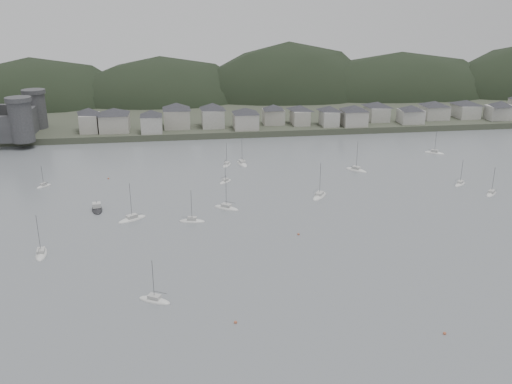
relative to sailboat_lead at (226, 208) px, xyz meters
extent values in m
plane|color=slate|center=(9.26, -77.40, -0.17)|extent=(900.00, 900.00, 0.00)
cube|color=#383D2D|center=(9.26, 217.60, 1.33)|extent=(900.00, 250.00, 3.00)
ellipsoid|color=black|center=(-101.61, 194.54, -10.31)|extent=(138.98, 92.48, 81.13)
ellipsoid|color=black|center=(-23.04, 195.46, -10.14)|extent=(132.08, 90.41, 79.74)
ellipsoid|color=black|center=(59.91, 195.53, -12.85)|extent=(133.88, 88.37, 101.41)
ellipsoid|color=black|center=(135.21, 190.51, -10.49)|extent=(165.81, 81.78, 82.55)
cylinder|color=#38383B|center=(-82.74, 88.60, 11.83)|extent=(10.00, 10.00, 18.00)
cylinder|color=#38383B|center=(-82.74, 116.60, 11.33)|extent=(10.00, 10.00, 17.00)
cube|color=#38383B|center=(-82.74, 102.60, 8.83)|extent=(3.50, 30.00, 12.00)
cube|color=#A4A095|center=(-55.74, 104.56, 7.12)|extent=(8.34, 12.91, 8.59)
pyramid|color=#27272C|center=(-55.74, 104.56, 12.92)|extent=(15.78, 15.78, 3.01)
cube|color=#A4A095|center=(-44.06, 103.92, 7.01)|extent=(13.68, 13.35, 8.36)
pyramid|color=#27272C|center=(-44.06, 103.92, 12.65)|extent=(20.07, 20.07, 2.93)
cube|color=#A19F97|center=(-26.31, 98.62, 6.87)|extent=(9.78, 10.20, 8.08)
pyramid|color=#27272C|center=(-26.31, 98.62, 12.32)|extent=(14.83, 14.83, 2.83)
cube|color=#A4A095|center=(-14.25, 108.24, 7.37)|extent=(12.59, 13.33, 9.09)
pyramid|color=#27272C|center=(-14.25, 108.24, 13.51)|extent=(19.24, 19.24, 3.18)
cube|color=#A19F97|center=(3.52, 106.70, 7.26)|extent=(10.74, 12.17, 8.87)
pyramid|color=#27272C|center=(3.52, 106.70, 13.25)|extent=(17.01, 17.01, 3.10)
cube|color=#A4A095|center=(19.19, 100.13, 6.67)|extent=(11.63, 12.09, 7.69)
pyramid|color=#27272C|center=(19.19, 100.13, 11.86)|extent=(17.61, 17.61, 2.69)
cube|color=#A4A095|center=(34.51, 108.79, 6.55)|extent=(10.37, 9.35, 7.44)
pyramid|color=#27272C|center=(34.51, 108.79, 11.57)|extent=(14.65, 14.65, 2.60)
cube|color=#A4A095|center=(47.89, 106.39, 6.44)|extent=(8.24, 12.20, 7.22)
pyramid|color=#27272C|center=(47.89, 106.39, 11.31)|extent=(15.17, 15.17, 2.53)
cube|color=#A19F97|center=(61.76, 101.15, 6.56)|extent=(8.06, 10.91, 7.46)
pyramid|color=#27272C|center=(61.76, 101.15, 11.59)|extent=(14.08, 14.08, 2.61)
cube|color=#A4A095|center=(74.08, 99.66, 6.66)|extent=(11.73, 11.78, 7.66)
pyramid|color=#27272C|center=(74.08, 99.66, 11.83)|extent=(17.46, 17.46, 2.68)
cube|color=#A19F97|center=(89.90, 109.51, 6.49)|extent=(10.19, 13.02, 7.33)
pyramid|color=#27272C|center=(89.90, 109.51, 11.44)|extent=(17.23, 17.23, 2.57)
cube|color=#A19F97|center=(104.81, 100.66, 6.27)|extent=(11.70, 9.81, 6.88)
pyramid|color=#27272C|center=(104.81, 100.66, 10.91)|extent=(15.97, 15.97, 2.41)
cube|color=#A19F97|center=(121.66, 109.51, 6.33)|extent=(12.83, 12.48, 7.00)
pyramid|color=#27272C|center=(121.66, 109.51, 11.05)|extent=(18.79, 18.79, 2.45)
cube|color=#A19F97|center=(139.99, 110.02, 6.31)|extent=(11.07, 13.50, 6.97)
pyramid|color=#27272C|center=(139.99, 110.02, 11.02)|extent=(18.25, 18.25, 2.44)
cube|color=#A19F97|center=(155.28, 102.32, 6.50)|extent=(13.75, 9.12, 7.34)
pyramid|color=#27272C|center=(155.28, 102.32, 11.45)|extent=(16.97, 16.97, 2.57)
ellipsoid|color=silver|center=(0.00, 0.00, -0.12)|extent=(8.84, 7.53, 1.77)
cube|color=#BAB9B5|center=(0.00, 0.00, 1.06)|extent=(3.66, 3.41, 0.70)
cylinder|color=#3F3F42|center=(0.00, 0.00, 5.57)|extent=(0.12, 0.12, 11.09)
cylinder|color=#3F3F42|center=(1.29, 0.94, 1.61)|extent=(3.28, 2.44, 0.10)
ellipsoid|color=silver|center=(4.75, 48.31, -0.12)|extent=(5.05, 7.55, 1.45)
cube|color=#BAB9B5|center=(4.75, 48.31, 0.90)|extent=(2.48, 2.96, 0.70)
cylinder|color=#3F3F42|center=(4.75, 48.31, 4.55)|extent=(0.12, 0.12, 9.04)
cylinder|color=#3F3F42|center=(4.22, 49.50, 1.45)|extent=(1.41, 3.02, 0.10)
ellipsoid|color=silver|center=(-29.35, -5.35, -0.12)|extent=(9.40, 7.60, 1.86)
cube|color=#BAB9B5|center=(-29.35, -5.35, 1.11)|extent=(3.84, 3.50, 0.70)
cylinder|color=#3F3F42|center=(-29.35, -5.35, 5.84)|extent=(0.12, 0.12, 11.62)
cylinder|color=#3F3F42|center=(-27.96, -6.27, 1.66)|extent=(3.55, 2.38, 0.10)
ellipsoid|color=silver|center=(2.20, 26.95, -0.12)|extent=(5.93, 6.31, 1.31)
cube|color=#BAB9B5|center=(2.20, 26.95, 0.83)|extent=(2.61, 2.68, 0.70)
cylinder|color=#3F3F42|center=(2.20, 26.95, 4.13)|extent=(0.12, 0.12, 8.21)
cylinder|color=#3F3F42|center=(1.41, 27.83, 1.38)|extent=(2.03, 2.28, 0.10)
ellipsoid|color=silver|center=(11.09, 49.03, -0.12)|extent=(4.74, 9.86, 1.89)
cube|color=#BAB9B5|center=(11.09, 49.03, 1.12)|extent=(2.66, 3.64, 0.70)
cylinder|color=#3F3F42|center=(11.09, 49.03, 5.94)|extent=(0.12, 0.12, 11.82)
cylinder|color=#3F3F42|center=(11.41, 50.70, 1.67)|extent=(0.89, 4.20, 0.10)
ellipsoid|color=silver|center=(-11.32, -9.47, -0.12)|extent=(8.19, 4.05, 1.57)
cube|color=#BAB9B5|center=(-11.32, -9.47, 0.96)|extent=(3.04, 2.25, 0.70)
cylinder|color=#3F3F42|center=(-11.32, -9.47, 4.93)|extent=(0.12, 0.12, 9.81)
cylinder|color=#3F3F42|center=(-12.70, -9.76, 1.51)|extent=(3.48, 0.81, 0.10)
ellipsoid|color=silver|center=(32.41, 6.53, -0.12)|extent=(7.96, 9.43, 1.89)
cube|color=#BAB9B5|center=(32.41, 6.53, 1.12)|extent=(3.62, 3.90, 0.70)
cylinder|color=#3F3F42|center=(32.41, 6.53, 5.93)|extent=(0.12, 0.12, 11.81)
cylinder|color=#3F3F42|center=(31.42, 7.91, 1.67)|extent=(2.56, 3.51, 0.10)
ellipsoid|color=silver|center=(-62.78, 31.36, -0.12)|extent=(5.29, 5.68, 1.18)
cube|color=#BAB9B5|center=(-62.78, 31.36, 0.77)|extent=(2.33, 2.41, 0.70)
cylinder|color=#3F3F42|center=(-62.78, 31.36, 3.71)|extent=(0.12, 0.12, 7.37)
cylinder|color=#3F3F42|center=(-62.09, 30.56, 1.32)|extent=(1.82, 2.06, 0.10)
ellipsoid|color=silver|center=(96.01, 53.31, -0.12)|extent=(8.39, 7.12, 1.68)
cube|color=#BAB9B5|center=(96.01, 53.31, 1.02)|extent=(3.47, 3.23, 0.70)
cylinder|color=#3F3F42|center=(96.01, 53.31, 5.28)|extent=(0.12, 0.12, 10.51)
cylinder|color=#3F3F42|center=(94.78, 52.42, 1.57)|extent=(3.12, 2.31, 0.10)
ellipsoid|color=silver|center=(91.68, 0.35, -0.12)|extent=(7.20, 6.93, 1.51)
cube|color=#BAB9B5|center=(91.68, 0.35, 0.94)|extent=(3.08, 3.03, 0.70)
cylinder|color=#3F3F42|center=(91.68, 0.35, 4.76)|extent=(0.12, 0.12, 9.47)
cylinder|color=#3F3F42|center=(92.68, -0.58, 1.49)|extent=(2.57, 2.39, 0.10)
ellipsoid|color=silver|center=(86.20, 11.80, -0.12)|extent=(7.06, 6.52, 1.46)
cube|color=#BAB9B5|center=(86.20, 11.80, 0.91)|extent=(2.98, 2.88, 0.70)
cylinder|color=#3F3F42|center=(86.20, 11.80, 4.59)|extent=(0.12, 0.12, 9.12)
cylinder|color=#3F3F42|center=(85.20, 12.65, 1.46)|extent=(2.56, 2.21, 0.10)
ellipsoid|color=silver|center=(-21.31, -54.72, -0.12)|extent=(8.08, 6.07, 1.57)
cube|color=#BAB9B5|center=(-21.31, -54.72, 0.96)|extent=(3.25, 2.86, 0.70)
cylinder|color=#3F3F42|center=(-21.31, -54.72, 4.94)|extent=(0.12, 0.12, 9.82)
cylinder|color=#3F3F42|center=(-20.08, -54.02, 1.51)|extent=(3.13, 1.83, 0.10)
ellipsoid|color=silver|center=(-51.51, -26.42, -0.12)|extent=(3.69, 8.96, 1.74)
cube|color=#BAB9B5|center=(-51.51, -26.42, 1.05)|extent=(2.23, 3.24, 0.70)
cylinder|color=#3F3F42|center=(-51.51, -26.42, 5.48)|extent=(0.12, 0.12, 10.90)
cylinder|color=#3F3F42|center=(-51.67, -27.98, 1.60)|extent=(0.51, 3.91, 0.10)
ellipsoid|color=silver|center=(54.31, 33.84, -0.12)|extent=(8.25, 8.89, 1.84)
cube|color=#BAB9B5|center=(54.31, 33.84, 1.10)|extent=(3.64, 3.76, 0.70)
cylinder|color=#3F3F42|center=(54.31, 33.84, 5.78)|extent=(0.12, 0.12, 11.51)
cylinder|color=#3F3F42|center=(53.23, 32.58, 1.65)|extent=(2.79, 3.20, 0.10)
ellipsoid|color=black|center=(-40.96, 4.74, -0.12)|extent=(4.78, 9.49, 1.99)
cube|color=#BAB9B5|center=(-40.96, 4.74, 1.52)|extent=(2.97, 3.12, 1.40)
cylinder|color=#3F3F42|center=(-40.96, 4.74, 2.42)|extent=(0.10, 0.10, 1.20)
sphere|color=#B15A3B|center=(-4.41, -66.13, -0.02)|extent=(0.70, 0.70, 0.70)
sphere|color=#B15A3B|center=(36.78, -76.22, -0.02)|extent=(0.70, 0.70, 0.70)
sphere|color=#B15A3B|center=(18.40, -23.67, -0.02)|extent=(0.70, 0.70, 0.70)
sphere|color=#B15A3B|center=(-40.77, 37.12, -0.02)|extent=(0.70, 0.70, 0.70)
camera|label=1|loc=(-14.55, -164.57, 63.58)|focal=38.65mm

